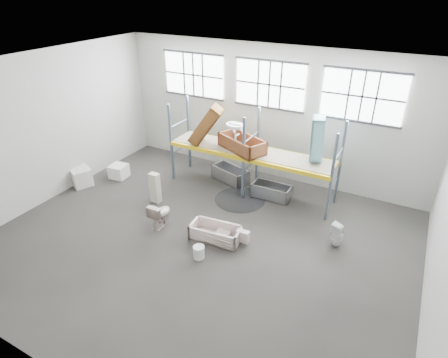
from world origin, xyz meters
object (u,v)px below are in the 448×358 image
Objects in this scene: bathtub_beige at (216,233)px; cistern_tall at (155,188)px; toilet_beige at (160,214)px; toilet_white at (337,235)px; bucket at (199,252)px; steel_tub_left at (230,174)px; steel_tub_right at (271,191)px; blue_tub_upright at (317,138)px; carton_near at (81,176)px; rust_tub_flat at (242,144)px.

cistern_tall is at bearing 157.07° from bathtub_beige.
cistern_tall is at bearing -48.01° from toilet_beige.
cistern_tall is 6.20m from toilet_white.
bathtub_beige is 4.06× the size of bucket.
steel_tub_left is 1.07× the size of steel_tub_right.
blue_tub_upright is 3.78× the size of bucket.
carton_near reaches higher than steel_tub_left.
toilet_white is at bearing -23.47° from rust_tub_flat.
carton_near is at bearing -155.05° from rust_tub_flat.
rust_tub_flat is (0.67, -0.40, 1.55)m from steel_tub_left.
carton_near is at bearing -170.06° from cistern_tall.
steel_tub_right is at bearing 35.88° from cistern_tall.
steel_tub_left is at bearing 148.82° from rust_tub_flat.
blue_tub_upright is 1.83× the size of carton_near.
steel_tub_right is 0.77× the size of rust_tub_flat.
bathtub_beige is 1.40× the size of cistern_tall.
steel_tub_right is (0.56, 3.05, 0.02)m from bathtub_beige.
cistern_tall is 3.48m from bucket.
cistern_tall is at bearing -121.20° from steel_tub_left.
bucket is at bearing -95.94° from bathtub_beige.
steel_tub_right is at bearing 82.18° from bucket.
rust_tub_flat reaches higher than bucket.
rust_tub_flat reaches higher than cistern_tall.
blue_tub_upright reaches higher than bucket.
blue_tub_upright is (1.30, 0.37, 2.15)m from steel_tub_right.
bucket is (2.92, -1.86, -0.36)m from cistern_tall.
blue_tub_upright is at bearing 15.82° from steel_tub_right.
steel_tub_right reaches higher than bucket.
carton_near reaches higher than steel_tub_right.
steel_tub_left is (1.58, 2.61, -0.28)m from cistern_tall.
toilet_white is 4.52m from rust_tub_flat.
rust_tub_flat is at bearing 99.35° from bucket.
steel_tub_right is 4.07m from bucket.
rust_tub_flat reaches higher than steel_tub_right.
steel_tub_left is (-1.33, 3.49, 0.04)m from bathtub_beige.
cistern_tall reaches higher than steel_tub_right.
blue_tub_upright reaches higher than steel_tub_right.
carton_near is at bearing 168.93° from bathtub_beige.
toilet_white is 0.53× the size of steel_tub_left.
rust_tub_flat is at bearing 48.31° from cistern_tall.
steel_tub_left is 4.66m from bucket.
bathtub_beige is 3.10m from steel_tub_right.
cistern_tall is 3.40m from rust_tub_flat.
bathtub_beige is at bearing -175.38° from toilet_beige.
cistern_tall is 5.71m from blue_tub_upright.
steel_tub_left reaches higher than steel_tub_right.
cistern_tall is 0.75× the size of steel_tub_left.
bathtub_beige is at bearing -77.82° from rust_tub_flat.
steel_tub_left is 1.74m from rust_tub_flat.
rust_tub_flat is (-0.67, 3.08, 1.60)m from bathtub_beige.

